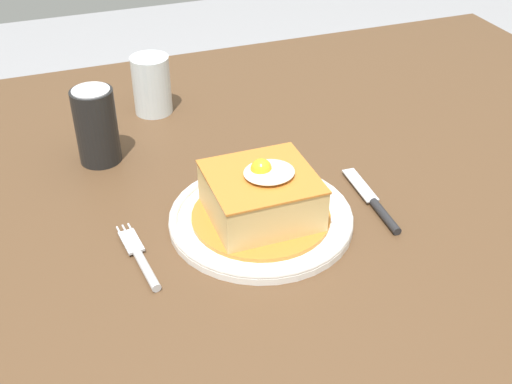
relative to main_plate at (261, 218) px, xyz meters
name	(u,v)px	position (x,y,z in m)	size (l,w,h in m)	color
dining_table	(278,215)	(0.07, 0.12, -0.10)	(1.45, 1.01, 0.73)	brown
main_plate	(261,218)	(0.00, 0.00, 0.00)	(0.26, 0.26, 0.02)	white
sandwich_meal	(261,197)	(0.00, 0.00, 0.04)	(0.19, 0.19, 0.09)	orange
fork	(142,261)	(-0.17, -0.03, 0.00)	(0.03, 0.14, 0.01)	silver
knife	(378,207)	(0.17, -0.03, 0.00)	(0.02, 0.17, 0.01)	#262628
soda_can	(96,126)	(-0.18, 0.25, 0.05)	(0.07, 0.07, 0.12)	black
drinking_glass	(152,89)	(-0.06, 0.38, 0.04)	(0.07, 0.07, 0.10)	#3F2314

